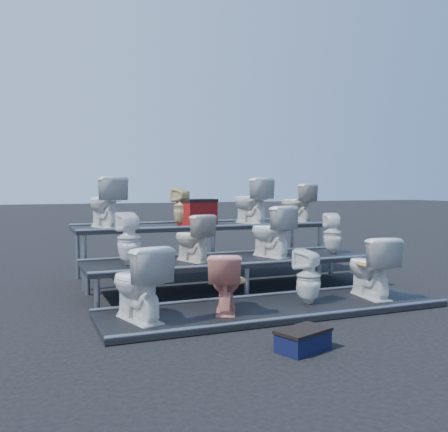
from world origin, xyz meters
name	(u,v)px	position (x,y,z in m)	size (l,w,h in m)	color
ground	(233,291)	(0.00, 0.00, 0.00)	(80.00, 80.00, 0.00)	black
tier_front	(275,309)	(0.00, -1.30, 0.03)	(4.20, 1.20, 0.06)	black
tier_mid	(233,275)	(0.00, 0.00, 0.23)	(4.20, 1.20, 0.46)	black
tier_back	(203,250)	(0.00, 1.30, 0.43)	(4.20, 1.20, 0.86)	black
toilet_0	(138,283)	(-1.65, -1.30, 0.47)	(0.46, 0.80, 0.81)	white
toilet_1	(225,282)	(-0.65, -1.30, 0.40)	(0.38, 0.67, 0.68)	#ED9782
toilet_2	(309,276)	(0.46, -1.30, 0.39)	(0.30, 0.31, 0.67)	white
toilet_3	(370,267)	(1.39, -1.30, 0.46)	(0.45, 0.78, 0.80)	white
toilet_4	(129,239)	(-1.49, 0.00, 0.81)	(0.31, 0.32, 0.70)	white
toilet_5	(192,238)	(-0.61, 0.00, 0.79)	(0.37, 0.64, 0.66)	beige
toilet_6	(271,231)	(0.60, 0.00, 0.84)	(0.42, 0.74, 0.76)	white
toilet_7	(333,233)	(1.69, 0.00, 0.77)	(0.28, 0.29, 0.63)	white
toilet_8	(105,202)	(-1.61, 1.30, 1.25)	(0.44, 0.77, 0.79)	white
toilet_9	(182,207)	(-0.36, 1.30, 1.17)	(0.28, 0.29, 0.62)	beige
toilet_10	(251,201)	(0.89, 1.30, 1.25)	(0.44, 0.77, 0.78)	white
toilet_11	(297,203)	(1.79, 1.30, 1.20)	(0.38, 0.67, 0.69)	beige
red_crate	(197,214)	(-0.12, 1.24, 1.05)	(0.53, 0.43, 0.38)	maroon
step_stool	(303,341)	(-0.44, -2.68, 0.09)	(0.48, 0.29, 0.17)	black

